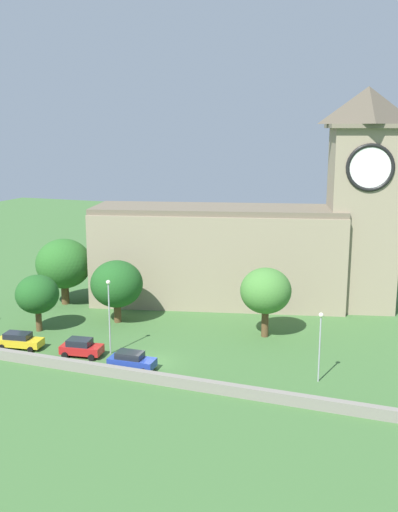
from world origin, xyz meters
name	(u,v)px	position (x,y,z in m)	size (l,w,h in m)	color
ground_plane	(203,318)	(0.00, 15.00, 0.00)	(200.00, 200.00, 0.00)	#3D6633
church	(263,237)	(5.07, 23.71, 8.82)	(40.18, 18.70, 27.59)	gray
quay_barrier	(132,374)	(0.00, -4.31, 0.50)	(57.44, 0.70, 1.01)	gray
car_yellow	(19,340)	(-14.62, -1.20, 0.85)	(4.96, 2.61, 1.68)	gold
car_red	(81,347)	(-7.38, -0.88, 0.91)	(4.39, 2.69, 1.80)	red
car_blue	(131,360)	(-1.11, -2.10, 0.86)	(4.60, 2.31, 1.70)	#233D9E
streetlamp_west_mid	(109,306)	(-4.93, 0.72, 5.12)	(0.44, 0.44, 7.79)	#9EA0A5
streetlamp_central	(320,335)	(16.18, 1.17, 4.42)	(0.44, 0.44, 6.56)	#9EA0A5
tree_churchyard	(64,264)	(-19.02, 14.40, 5.39)	(7.17, 7.17, 8.65)	brown
tree_riverside_west	(37,294)	(-15.94, 4.14, 4.30)	(4.87, 4.87, 6.53)	brown
tree_by_tower	(117,284)	(-9.02, 10.06, 4.67)	(6.16, 6.16, 7.47)	brown
tree_riverside_east	(266,291)	(8.66, 11.22, 5.21)	(5.60, 5.60, 7.77)	brown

